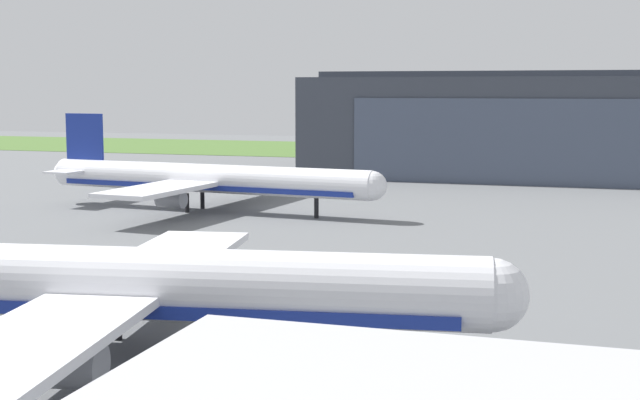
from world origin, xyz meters
TOP-DOWN VIEW (x-y plane):
  - ground_plane at (0.00, 0.00)m, footprint 440.00×440.00m
  - grass_field_strip at (0.00, 161.88)m, footprint 440.00×56.00m
  - maintenance_hangar at (5.48, 106.98)m, footprint 89.11×35.94m
  - airliner_near_right at (-15.23, -11.31)m, footprint 46.09×42.30m
  - airliner_far_left at (-36.63, 46.29)m, footprint 48.10×37.18m

SIDE VIEW (x-z plane):
  - ground_plane at x=0.00m, z-range 0.00..0.00m
  - grass_field_strip at x=0.00m, z-range 0.00..0.08m
  - airliner_near_right at x=-15.23m, z-range -2.89..10.95m
  - airliner_far_left at x=-36.63m, z-range -2.03..10.32m
  - maintenance_hangar at x=5.48m, z-range -0.46..18.37m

